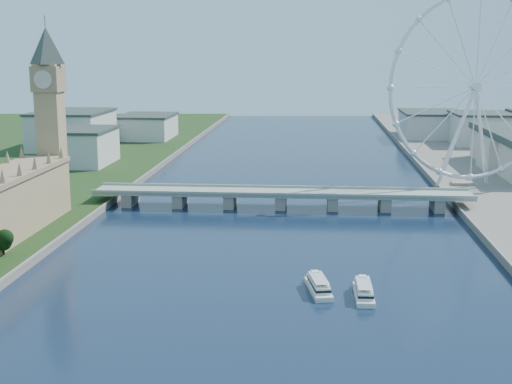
# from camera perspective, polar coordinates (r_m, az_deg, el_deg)

# --- Properties ---
(big_ben) EXTENTS (20.02, 20.02, 110.00)m
(big_ben) POSITION_cam_1_polar(r_m,az_deg,el_deg) (413.75, -16.23, 7.51)
(big_ben) COLOR tan
(big_ben) RESTS_ON ground
(westminster_bridge) EXTENTS (220.00, 22.00, 9.50)m
(westminster_bridge) POSITION_cam_1_polar(r_m,az_deg,el_deg) (417.07, 2.02, -0.34)
(westminster_bridge) COLOR gray
(westminster_bridge) RESTS_ON ground
(london_eye) EXTENTS (113.60, 39.12, 124.30)m
(london_eye) POSITION_cam_1_polar(r_m,az_deg,el_deg) (474.71, 17.17, 8.00)
(london_eye) COLOR silver
(london_eye) RESTS_ON ground
(city_skyline) EXTENTS (505.00, 280.00, 32.00)m
(city_skyline) POSITION_cam_1_polar(r_m,az_deg,el_deg) (672.56, 6.43, 4.92)
(city_skyline) COLOR beige
(city_skyline) RESTS_ON ground
(tour_boat_near) EXTENTS (11.99, 28.32, 6.05)m
(tour_boat_near) POSITION_cam_1_polar(r_m,az_deg,el_deg) (275.49, 5.03, -7.95)
(tour_boat_near) COLOR silver
(tour_boat_near) RESTS_ON ground
(tour_boat_far) EXTENTS (7.29, 27.58, 6.05)m
(tour_boat_far) POSITION_cam_1_polar(r_m,az_deg,el_deg) (271.73, 8.60, -8.31)
(tour_boat_far) COLOR silver
(tour_boat_far) RESTS_ON ground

